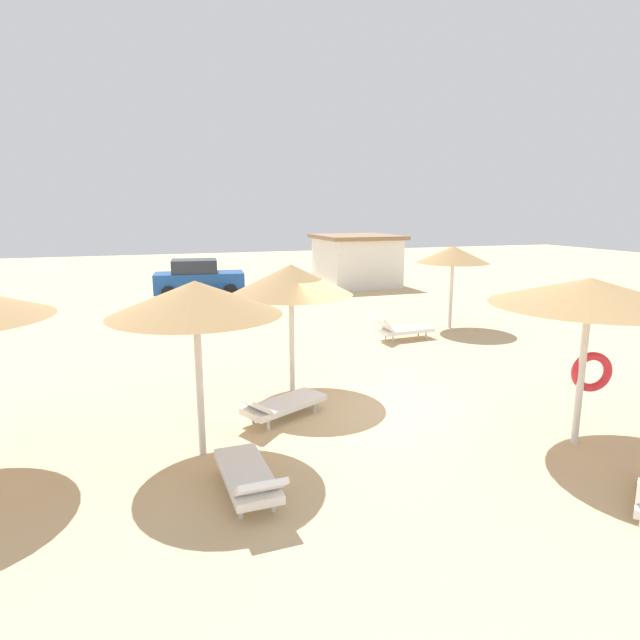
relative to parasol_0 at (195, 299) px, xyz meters
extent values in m
plane|color=#D1B284|center=(3.46, 1.16, -2.60)|extent=(80.00, 80.00, 0.00)
cylinder|color=silver|center=(0.00, 0.00, -1.38)|extent=(0.12, 0.12, 2.44)
cone|color=#9E7A4C|center=(0.00, 0.00, 0.01)|extent=(2.72, 2.72, 0.54)
cylinder|color=silver|center=(2.24, 2.49, -1.46)|extent=(0.12, 0.12, 2.27)
cone|color=#9E7A4C|center=(2.24, 2.49, -0.10)|extent=(2.66, 2.66, 0.65)
cylinder|color=silver|center=(6.14, -1.66, -1.34)|extent=(0.12, 0.12, 2.53)
cone|color=#9E7A4C|center=(6.14, -1.66, 0.05)|extent=(3.20, 3.20, 0.45)
torus|color=red|center=(6.36, -1.66, -1.34)|extent=(0.71, 0.34, 0.70)
cylinder|color=silver|center=(9.06, 6.93, -1.44)|extent=(0.12, 0.12, 2.32)
cone|color=#9E7A4C|center=(9.06, 6.93, -0.10)|extent=(2.40, 2.40, 0.56)
cube|color=white|center=(0.46, -1.45, -2.32)|extent=(0.70, 1.72, 0.12)
cube|color=white|center=(0.49, -2.25, -2.10)|extent=(0.66, 0.52, 0.39)
cylinder|color=silver|center=(0.70, -2.04, -2.49)|extent=(0.06, 0.06, 0.22)
cylinder|color=silver|center=(0.26, -2.06, -2.49)|extent=(0.06, 0.06, 0.22)
cylinder|color=silver|center=(0.66, -0.85, -2.49)|extent=(0.06, 0.06, 0.22)
cylinder|color=silver|center=(0.22, -0.86, -2.49)|extent=(0.06, 0.06, 0.22)
cube|color=white|center=(1.68, 1.05, -2.32)|extent=(1.81, 1.34, 0.12)
cube|color=white|center=(0.97, 0.69, -2.10)|extent=(0.73, 0.80, 0.38)
cylinder|color=silver|center=(1.25, 0.58, -2.49)|extent=(0.06, 0.06, 0.22)
cylinder|color=silver|center=(1.05, 0.97, -2.49)|extent=(0.06, 0.06, 0.22)
cylinder|color=silver|center=(2.32, 1.12, -2.49)|extent=(0.06, 0.06, 0.22)
cylinder|color=silver|center=(2.12, 1.52, -2.49)|extent=(0.06, 0.06, 0.22)
cube|color=white|center=(6.90, 5.97, -2.32)|extent=(1.74, 0.77, 0.12)
cube|color=white|center=(6.10, 5.91, -2.06)|extent=(0.48, 0.67, 0.46)
cylinder|color=silver|center=(6.31, 5.71, -2.49)|extent=(0.06, 0.06, 0.22)
cylinder|color=silver|center=(6.28, 6.15, -2.49)|extent=(0.06, 0.06, 0.22)
cylinder|color=silver|center=(7.51, 5.80, -2.49)|extent=(0.06, 0.06, 0.22)
cylinder|color=silver|center=(7.48, 6.24, -2.49)|extent=(0.06, 0.06, 0.22)
cube|color=brown|center=(2.13, 14.38, -2.15)|extent=(0.64, 1.54, 0.08)
cube|color=brown|center=(2.22, 13.84, -2.40)|extent=(0.37, 0.18, 0.41)
cube|color=brown|center=(2.04, 14.92, -2.40)|extent=(0.37, 0.18, 0.41)
cube|color=#194C9E|center=(1.72, 16.34, -1.93)|extent=(4.16, 2.12, 0.90)
cube|color=#262D38|center=(1.52, 16.37, -1.18)|extent=(2.16, 1.76, 0.60)
cylinder|color=black|center=(3.16, 17.07, -2.28)|extent=(0.66, 0.29, 0.64)
cylinder|color=black|center=(2.97, 15.32, -2.28)|extent=(0.66, 0.29, 0.64)
cylinder|color=black|center=(0.47, 17.36, -2.28)|extent=(0.66, 0.29, 0.64)
cylinder|color=black|center=(0.28, 15.61, -2.28)|extent=(0.66, 0.29, 0.64)
cube|color=white|center=(10.02, 17.61, -1.38)|extent=(3.63, 3.97, 2.44)
cube|color=#8C6B4C|center=(10.02, 17.61, -0.06)|extent=(4.03, 4.37, 0.20)
camera|label=1|loc=(-0.76, -8.30, 1.36)|focal=29.64mm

